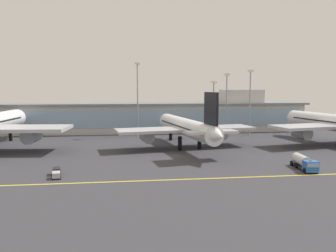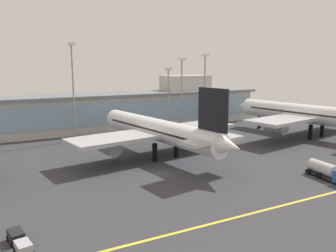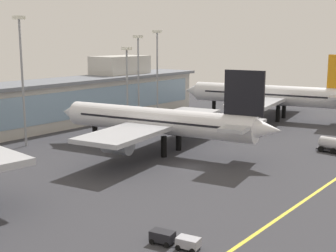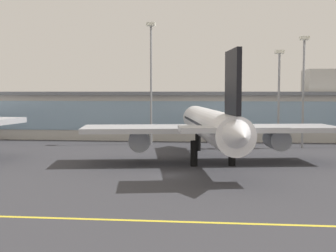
{
  "view_description": "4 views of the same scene",
  "coord_description": "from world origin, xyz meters",
  "px_view_note": "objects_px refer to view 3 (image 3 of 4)",
  "views": [
    {
      "loc": [
        -12.68,
        -84.92,
        17.58
      ],
      "look_at": [
        -0.74,
        7.48,
        6.99
      ],
      "focal_mm": 36.47,
      "sensor_mm": 36.0,
      "label": 1
    },
    {
      "loc": [
        -27.85,
        -56.53,
        20.63
      ],
      "look_at": [
        8.38,
        12.74,
        6.53
      ],
      "focal_mm": 36.65,
      "sensor_mm": 36.0,
      "label": 2
    },
    {
      "loc": [
        -63.05,
        -44.97,
        21.95
      ],
      "look_at": [
        6.14,
        9.74,
        5.15
      ],
      "focal_mm": 49.81,
      "sensor_mm": 36.0,
      "label": 3
    },
    {
      "loc": [
        5.77,
        -60.65,
        11.34
      ],
      "look_at": [
        -0.99,
        4.65,
        6.41
      ],
      "focal_mm": 48.24,
      "sensor_mm": 36.0,
      "label": 4
    }
  ],
  "objects_px": {
    "apron_light_mast_centre": "(138,67)",
    "apron_light_mast_west": "(157,62)",
    "apron_light_mast_far_east": "(22,64)",
    "airliner_far_right": "(271,95)",
    "baggage_tug_near": "(174,239)",
    "apron_light_mast_east": "(127,74)",
    "airliner_near_right": "(159,122)"
  },
  "relations": [
    {
      "from": "apron_light_mast_west",
      "to": "apron_light_mast_far_east",
      "type": "xyz_separation_m",
      "value": [
        -40.71,
        1.42,
        1.28
      ]
    },
    {
      "from": "airliner_far_right",
      "to": "apron_light_mast_east",
      "type": "relative_size",
      "value": 2.59
    },
    {
      "from": "airliner_far_right",
      "to": "apron_light_mast_west",
      "type": "distance_m",
      "value": 32.05
    },
    {
      "from": "apron_light_mast_centre",
      "to": "apron_light_mast_far_east",
      "type": "distance_m",
      "value": 31.65
    },
    {
      "from": "apron_light_mast_west",
      "to": "apron_light_mast_centre",
      "type": "relative_size",
      "value": 1.06
    },
    {
      "from": "baggage_tug_near",
      "to": "apron_light_mast_far_east",
      "type": "bearing_deg",
      "value": -29.25
    },
    {
      "from": "airliner_far_right",
      "to": "baggage_tug_near",
      "type": "xyz_separation_m",
      "value": [
        -78.84,
        -27.66,
        -5.68
      ]
    },
    {
      "from": "airliner_near_right",
      "to": "airliner_far_right",
      "type": "xyz_separation_m",
      "value": [
        47.54,
        -0.23,
        0.48
      ]
    },
    {
      "from": "apron_light_mast_west",
      "to": "airliner_near_right",
      "type": "bearing_deg",
      "value": -140.01
    },
    {
      "from": "baggage_tug_near",
      "to": "apron_light_mast_far_east",
      "type": "height_order",
      "value": "apron_light_mast_far_east"
    },
    {
      "from": "airliner_far_right",
      "to": "apron_light_mast_centre",
      "type": "relative_size",
      "value": 2.27
    },
    {
      "from": "baggage_tug_near",
      "to": "apron_light_mast_west",
      "type": "xyz_separation_m",
      "value": [
        58.99,
        51.12,
        14.77
      ]
    },
    {
      "from": "apron_light_mast_west",
      "to": "apron_light_mast_east",
      "type": "distance_m",
      "value": 14.58
    },
    {
      "from": "baggage_tug_near",
      "to": "apron_light_mast_east",
      "type": "relative_size",
      "value": 0.29
    },
    {
      "from": "airliner_far_right",
      "to": "apron_light_mast_west",
      "type": "bearing_deg",
      "value": 29.63
    },
    {
      "from": "airliner_far_right",
      "to": "apron_light_mast_east",
      "type": "bearing_deg",
      "value": 47.59
    },
    {
      "from": "airliner_near_right",
      "to": "apron_light_mast_far_east",
      "type": "bearing_deg",
      "value": 18.47
    },
    {
      "from": "airliner_far_right",
      "to": "apron_light_mast_centre",
      "type": "height_order",
      "value": "apron_light_mast_centre"
    },
    {
      "from": "apron_light_mast_west",
      "to": "apron_light_mast_east",
      "type": "height_order",
      "value": "apron_light_mast_west"
    },
    {
      "from": "apron_light_mast_centre",
      "to": "apron_light_mast_west",
      "type": "bearing_deg",
      "value": 9.61
    },
    {
      "from": "apron_light_mast_west",
      "to": "airliner_far_right",
      "type": "bearing_deg",
      "value": -49.76
    },
    {
      "from": "apron_light_mast_east",
      "to": "apron_light_mast_far_east",
      "type": "height_order",
      "value": "apron_light_mast_far_east"
    },
    {
      "from": "airliner_near_right",
      "to": "baggage_tug_near",
      "type": "bearing_deg",
      "value": 122.33
    },
    {
      "from": "airliner_far_right",
      "to": "baggage_tug_near",
      "type": "height_order",
      "value": "airliner_far_right"
    },
    {
      "from": "baggage_tug_near",
      "to": "airliner_far_right",
      "type": "bearing_deg",
      "value": -80.73
    },
    {
      "from": "airliner_far_right",
      "to": "apron_light_mast_far_east",
      "type": "bearing_deg",
      "value": 57.05
    },
    {
      "from": "baggage_tug_near",
      "to": "apron_light_mast_centre",
      "type": "height_order",
      "value": "apron_light_mast_centre"
    },
    {
      "from": "airliner_near_right",
      "to": "airliner_far_right",
      "type": "distance_m",
      "value": 47.55
    },
    {
      "from": "airliner_near_right",
      "to": "apron_light_mast_centre",
      "type": "relative_size",
      "value": 2.13
    },
    {
      "from": "airliner_far_right",
      "to": "apron_light_mast_west",
      "type": "height_order",
      "value": "apron_light_mast_west"
    },
    {
      "from": "airliner_far_right",
      "to": "apron_light_mast_east",
      "type": "height_order",
      "value": "apron_light_mast_east"
    },
    {
      "from": "airliner_near_right",
      "to": "apron_light_mast_east",
      "type": "bearing_deg",
      "value": -42.22
    }
  ]
}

